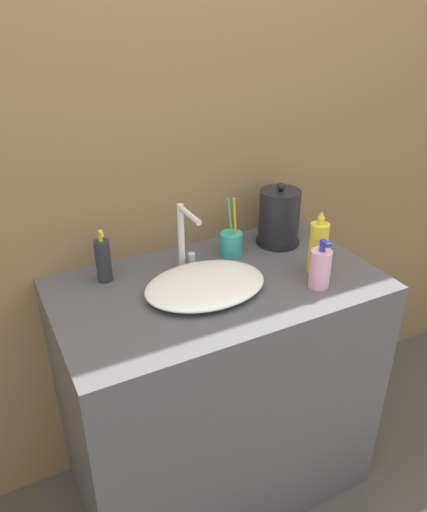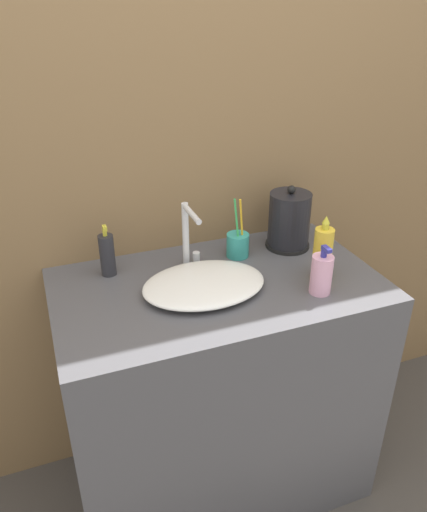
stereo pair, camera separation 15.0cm
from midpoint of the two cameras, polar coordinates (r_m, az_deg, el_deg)
wall_back at (r=1.67m, az=-0.71°, el=14.49°), size 6.00×0.04×2.60m
vanity_counter at (r=1.83m, az=2.96°, el=-15.14°), size 1.02×0.59×0.88m
sink_basin at (r=1.51m, az=1.76°, el=-3.30°), size 0.38×0.28×0.05m
faucet at (r=1.59m, az=-0.17°, el=2.58°), size 0.06×0.15×0.22m
electric_kettle at (r=1.77m, az=11.04°, el=3.78°), size 0.16×0.16×0.23m
toothbrush_cup at (r=1.70m, az=5.32°, el=1.27°), size 0.08×0.08×0.22m
lotion_bottle at (r=1.53m, az=15.01°, el=-2.08°), size 0.06×0.06×0.16m
shampoo_bottle at (r=1.60m, az=15.00°, el=0.27°), size 0.06×0.06×0.21m
mouthwash_bottle at (r=1.59m, az=-9.44°, el=0.09°), size 0.05×0.05×0.17m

